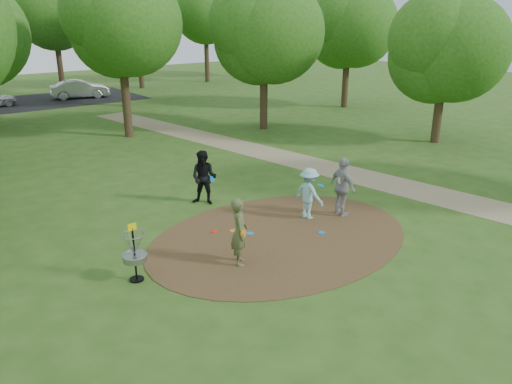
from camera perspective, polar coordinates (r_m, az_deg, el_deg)
ground at (r=14.97m, az=2.84°, el=-5.19°), size 100.00×100.00×0.00m
dirt_clearing at (r=14.97m, az=2.84°, el=-5.15°), size 8.40×8.40×0.02m
footpath at (r=20.67m, az=12.94°, el=1.47°), size 7.55×39.89×0.01m
parking_lot at (r=42.17m, az=-22.87°, el=9.59°), size 14.00×8.00×0.01m
player_observer_with_disc at (r=13.08m, az=-1.91°, el=-4.56°), size 0.73×0.81×1.85m
player_throwing_with_disc at (r=16.12m, az=6.07°, el=-0.17°), size 1.09×1.15×1.69m
player_walking_with_disc at (r=17.33m, az=-5.95°, el=1.64°), size 1.15×1.17×1.91m
player_waiting_with_disc at (r=16.44m, az=9.88°, el=0.55°), size 0.65×1.21×1.97m
disc_ground_cyan at (r=15.14m, az=-0.68°, el=-4.75°), size 0.22×0.22×0.02m
disc_ground_blue at (r=15.32m, az=7.51°, el=-4.62°), size 0.22×0.22×0.02m
disc_ground_red at (r=15.32m, az=-4.78°, el=-4.52°), size 0.22×0.22×0.02m
car_right at (r=42.38m, az=-19.50°, el=11.03°), size 4.59×2.49×1.43m
disc_ground_orange at (r=15.34m, az=-2.61°, el=-4.44°), size 0.22×0.22×0.02m
disc_golf_basket at (r=12.65m, az=-13.77°, el=-6.28°), size 0.63×0.63×1.54m
tree_ring at (r=21.85m, az=-9.24°, el=16.64°), size 37.05×45.46×8.92m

